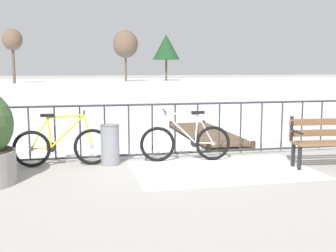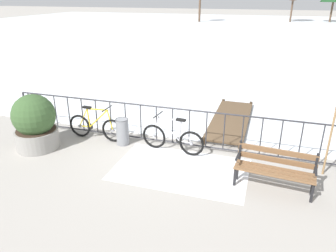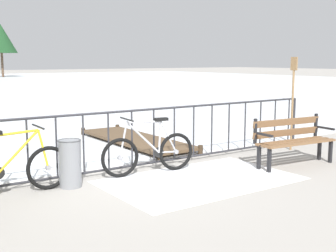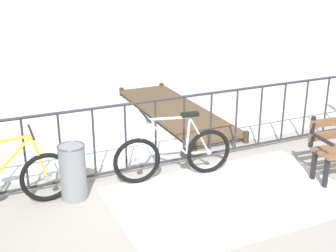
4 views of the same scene
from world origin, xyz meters
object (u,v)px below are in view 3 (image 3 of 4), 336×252
bicycle_second (149,152)px  oar_upright (293,97)px  bicycle_near_railing (12,170)px  park_bench (292,137)px  trash_bin (70,163)px

bicycle_second → oar_upright: 3.68m
bicycle_second → bicycle_near_railing: bearing=177.9°
bicycle_near_railing → bicycle_second: 2.26m
bicycle_near_railing → park_bench: size_ratio=1.04×
trash_bin → oar_upright: size_ratio=0.37×
bicycle_second → park_bench: (2.51, -0.95, 0.14)m
bicycle_near_railing → park_bench: (4.77, -1.04, 0.14)m
bicycle_second → oar_upright: bearing=-0.4°
bicycle_near_railing → park_bench: bicycle_near_railing is taller
bicycle_near_railing → oar_upright: (5.86, -0.11, 0.77)m
park_bench → trash_bin: (-3.92, 0.97, -0.14)m
park_bench → bicycle_near_railing: bearing=167.7°
bicycle_near_railing → trash_bin: (0.85, -0.07, 0.00)m
oar_upright → park_bench: bearing=-139.6°
park_bench → trash_bin: 4.04m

